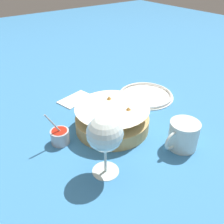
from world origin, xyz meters
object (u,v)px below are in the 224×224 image
at_px(beer_mug, 183,136).
at_px(side_plate, 146,95).
at_px(food_basket, 112,119).
at_px(sauce_cup, 60,136).
at_px(wine_glass, 105,135).

relative_size(beer_mug, side_plate, 0.55).
bearing_deg(food_basket, sauce_cup, -11.98).
xyz_separation_m(wine_glass, beer_mug, (-0.25, 0.06, -0.09)).
relative_size(food_basket, beer_mug, 1.97).
bearing_deg(wine_glass, food_basket, -132.34).
relative_size(food_basket, wine_glass, 1.39).
height_order(beer_mug, side_plate, beer_mug).
bearing_deg(beer_mug, side_plate, -114.19).
bearing_deg(sauce_cup, side_plate, -172.51).
relative_size(sauce_cup, wine_glass, 0.67).
distance_m(food_basket, side_plate, 0.27).
bearing_deg(wine_glass, beer_mug, 167.17).
distance_m(food_basket, wine_glass, 0.22).
distance_m(sauce_cup, side_plate, 0.43).
relative_size(wine_glass, beer_mug, 1.42).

